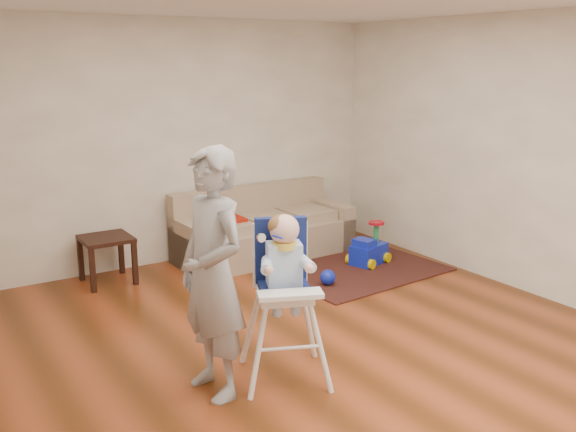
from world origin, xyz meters
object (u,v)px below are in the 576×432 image
sofa (264,224)px  toy_ball (328,277)px  ride_on_toy (369,243)px  side_table (107,260)px  high_chair (284,300)px  adult (213,274)px

sofa → toy_ball: (0.03, -1.22, -0.31)m
ride_on_toy → toy_ball: (-0.81, -0.33, -0.15)m
side_table → high_chair: high_chair is taller
sofa → side_table: 1.83m
high_chair → toy_ball: bearing=67.9°
high_chair → adult: bearing=-165.8°
side_table → high_chair: 2.76m
adult → sofa: bearing=137.3°
ride_on_toy → adult: 3.24m
toy_ball → adult: 2.44m
toy_ball → high_chair: size_ratio=0.13×
sofa → high_chair: bearing=-119.5°
ride_on_toy → toy_ball: bearing=-174.7°
ride_on_toy → sofa: bearing=116.6°
sofa → side_table: sofa is taller
side_table → ride_on_toy: bearing=-20.2°
side_table → adult: size_ratio=0.29×
side_table → sofa: bearing=-3.1°
ride_on_toy → high_chair: size_ratio=0.37×
toy_ball → side_table: bearing=144.7°
ride_on_toy → high_chair: 2.82m
sofa → toy_ball: size_ratio=13.17×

